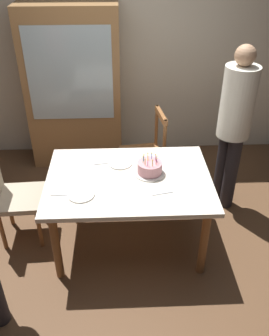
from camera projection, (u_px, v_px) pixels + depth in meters
ground at (129, 240)px, 3.57m from camera, size 6.40×6.40×0.00m
back_wall at (124, 52)px, 4.39m from camera, size 6.40×0.10×2.60m
dining_table at (129, 186)px, 3.21m from camera, size 1.43×1.02×0.74m
birthday_cake at (150, 168)px, 3.19m from camera, size 0.28×0.28×0.18m
plate_near_celebrant at (81, 195)px, 2.95m from camera, size 0.22×0.22×0.01m
plate_far_side at (120, 163)px, 3.35m from camera, size 0.22×0.22×0.01m
fork_near_celebrant at (61, 195)px, 2.95m from camera, size 0.18×0.03×0.01m
fork_far_side at (103, 163)px, 3.35m from camera, size 0.18×0.05×0.01m
fork_near_guest at (163, 193)px, 2.97m from camera, size 0.18×0.05×0.01m
chair_spindle_back at (145, 155)px, 4.02m from camera, size 0.50×0.50×0.95m
chair_upholstered at (8, 192)px, 3.33m from camera, size 0.46×0.46×0.95m
person_guest at (234, 121)px, 3.53m from camera, size 0.32×0.32×1.72m
china_cabinet at (74, 89)px, 4.32m from camera, size 1.10×0.45×1.90m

